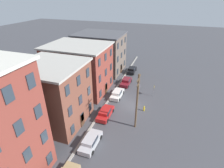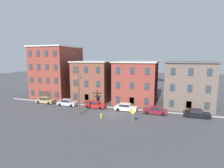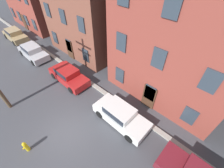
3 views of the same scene
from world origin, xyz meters
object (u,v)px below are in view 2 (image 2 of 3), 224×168
Objects in this scene: car_black at (196,113)px; fire_hydrant at (101,116)px; car_silver at (67,102)px; car_tan at (46,100)px; car_red at (95,104)px; caution_sign at (133,114)px; car_white at (126,107)px; car_maroon at (156,110)px; utility_pole at (79,88)px.

car_black is 17.04m from fire_hydrant.
car_black is at bearing 0.73° from car_silver.
car_red is at bearing -0.09° from car_tan.
fire_hydrant is at bearing 170.93° from caution_sign.
caution_sign reaches higher than car_white.
car_red is at bearing 179.74° from car_white.
car_maroon is at bearing -177.28° from car_black.
caution_sign is at bearing -22.05° from car_silver.
car_tan is at bearing 179.93° from car_black.
car_black is at bearing -0.06° from car_red.
car_tan is at bearing 155.53° from utility_pole.
utility_pole reaches higher than car_white.
car_white is 7.43m from caution_sign.
car_red is 1.75× the size of caution_sign.
car_white is 1.00× the size of car_black.
car_maroon is 1.00× the size of car_black.
car_tan is 19.37m from car_white.
car_red is 1.00× the size of car_white.
caution_sign is at bearing -17.27° from car_tan.
fire_hydrant is (-8.89, -5.59, -0.27)m from car_maroon.
car_white is 13.00m from car_black.
car_maroon is 7.09m from car_black.
car_white is 1.75× the size of caution_sign.
fire_hydrant is (16.39, -5.96, -0.27)m from car_tan.
caution_sign is (2.76, -6.83, 0.93)m from car_white.
car_silver is 1.00× the size of car_maroon.
car_maroon is 7.28m from caution_sign.
fire_hydrant is at bearing -7.38° from utility_pole.
car_maroon is (12.61, -0.36, 0.00)m from car_red.
fire_hydrant is (10.33, -5.59, -0.27)m from car_silver.
caution_sign is at bearing -115.82° from car_maroon.
car_white reaches higher than fire_hydrant.
car_white is at bearing 63.28° from fire_hydrant.
caution_sign is 5.93m from fire_hydrant.
utility_pole is 6.53m from fire_hydrant.
car_maroon is at bearing 64.18° from caution_sign.
utility_pole reaches higher than car_red.
car_tan reaches higher than fire_hydrant.
car_red is 4.58× the size of fire_hydrant.
caution_sign is at bearing -146.24° from car_black.
car_black is (19.70, -0.02, 0.00)m from car_red.
car_black is (32.36, -0.04, 0.00)m from car_tan.
utility_pole is (-0.87, -5.35, 4.34)m from car_red.
car_tan and car_maroon have the same top height.
car_tan is 1.00× the size of car_maroon.
car_silver is at bearing -179.27° from car_black.
car_maroon and car_black have the same top height.
utility_pole is (11.79, -5.37, 4.34)m from car_tan.
car_white is 5.92m from car_maroon.
car_tan and car_silver have the same top height.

